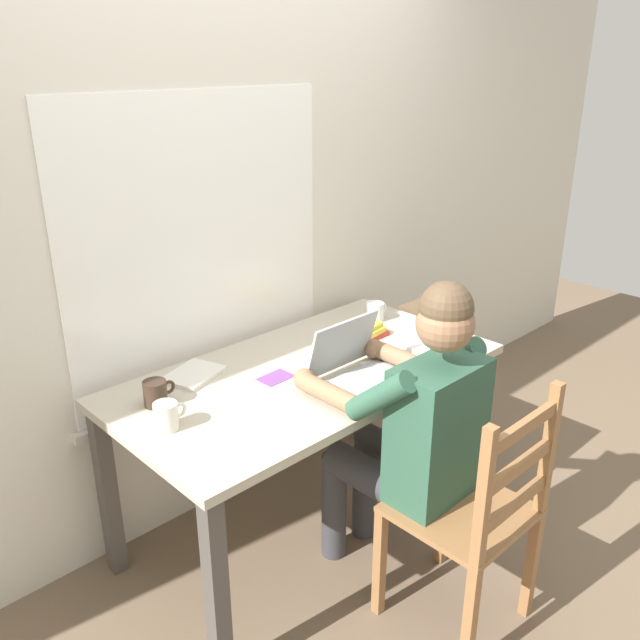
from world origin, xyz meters
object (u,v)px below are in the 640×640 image
Objects in this scene: seated_person at (412,425)px; desk at (308,391)px; computer_mouse at (412,364)px; landscape_photo_print at (276,378)px; laptop at (359,368)px; coffee_mug_white at (167,416)px; coffee_mug_dark at (156,393)px; book_stack_main at (362,331)px; wooden_chair at (474,515)px; coffee_mug_spare at (375,311)px.

desk is at bearing 97.33° from seated_person.
computer_mouse is 0.54m from landscape_photo_print.
computer_mouse is (0.23, -0.07, -0.04)m from laptop.
computer_mouse is at bearing -37.10° from landscape_photo_print.
coffee_mug_dark is (0.06, 0.17, -0.00)m from coffee_mug_white.
landscape_photo_print is (-0.21, 0.24, -0.05)m from laptop.
laptop is (0.02, 0.28, 0.12)m from seated_person.
desk is 0.48m from seated_person.
book_stack_main is at bearing 58.99° from seated_person.
coffee_mug_white is at bearing 132.45° from wooden_chair.
landscape_photo_print is at bearing -169.54° from coffee_mug_spare.
seated_person is 6.03× the size of book_stack_main.
coffee_mug_spare is at bearing 0.07° from coffee_mug_dark.
wooden_chair is 1.08m from coffee_mug_white.
landscape_photo_print is (-0.53, -0.04, -0.03)m from book_stack_main.
wooden_chair is 1.11m from coffee_mug_spare.
seated_person is 0.36m from wooden_chair.
landscape_photo_print is at bearing -16.67° from coffee_mug_dark.
laptop reaches higher than coffee_mug_spare.
book_stack_main is at bearing 68.26° from wooden_chair.
coffee_mug_spare is (0.52, 0.92, 0.34)m from wooden_chair.
landscape_photo_print is at bearing -175.26° from book_stack_main.
coffee_mug_spare is 0.21m from book_stack_main.
computer_mouse is (0.25, 0.49, 0.31)m from wooden_chair.
seated_person is 0.65m from book_stack_main.
seated_person is 1.32× the size of wooden_chair.
wooden_chair is at bearing -119.36° from coffee_mug_spare.
laptop is 1.59× the size of book_stack_main.
desk is 0.78m from wooden_chair.
book_stack_main is 1.59× the size of landscape_photo_print.
laptop is 0.74m from coffee_mug_dark.
coffee_mug_white is at bearing -175.45° from book_stack_main.
seated_person is 0.91m from coffee_mug_dark.
book_stack_main is at bearing 4.55° from coffee_mug_white.
coffee_mug_spare is at bearing 25.29° from book_stack_main.
seated_person reaches higher than landscape_photo_print.
coffee_mug_white is 0.50m from landscape_photo_print.
desk is 0.61m from coffee_mug_dark.
computer_mouse is at bearing 62.93° from wooden_chair.
landscape_photo_print is (-0.19, 0.51, 0.07)m from seated_person.
desk is 0.64m from coffee_mug_white.
wooden_chair is at bearing -47.55° from coffee_mug_white.
computer_mouse is 0.83× the size of coffee_mug_spare.
coffee_mug_dark reaches higher than book_stack_main.
desk is 12.89× the size of coffee_mug_white.
computer_mouse is 0.36m from book_stack_main.
coffee_mug_white is 0.91× the size of landscape_photo_print.
wooden_chair is 2.86× the size of laptop.
laptop reaches higher than landscape_photo_print.
seated_person is at bearing -128.96° from coffee_mug_spare.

